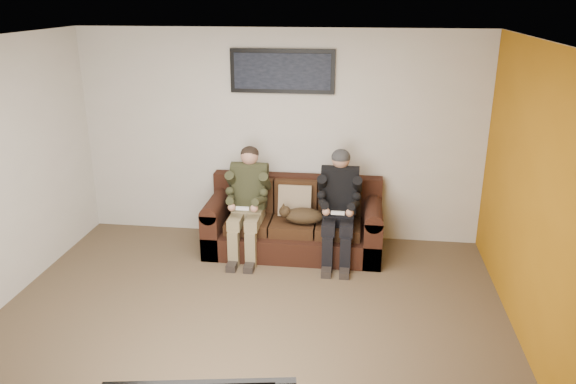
# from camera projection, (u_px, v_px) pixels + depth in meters

# --- Properties ---
(floor) EXTENTS (5.00, 5.00, 0.00)m
(floor) POSITION_uv_depth(u_px,v_px,m) (246.00, 328.00, 5.26)
(floor) COLOR brown
(floor) RESTS_ON ground
(ceiling) EXTENTS (5.00, 5.00, 0.00)m
(ceiling) POSITION_uv_depth(u_px,v_px,m) (238.00, 43.00, 4.39)
(ceiling) COLOR silver
(ceiling) RESTS_ON ground
(wall_back) EXTENTS (5.00, 0.00, 5.00)m
(wall_back) POSITION_uv_depth(u_px,v_px,m) (280.00, 136.00, 6.93)
(wall_back) COLOR beige
(wall_back) RESTS_ON ground
(wall_front) EXTENTS (5.00, 0.00, 5.00)m
(wall_front) POSITION_uv_depth(u_px,v_px,m) (148.00, 357.00, 2.73)
(wall_front) COLOR beige
(wall_front) RESTS_ON ground
(wall_right) EXTENTS (0.00, 4.50, 4.50)m
(wall_right) POSITION_uv_depth(u_px,v_px,m) (546.00, 212.00, 4.53)
(wall_right) COLOR beige
(wall_right) RESTS_ON ground
(accent_wall_right) EXTENTS (0.00, 4.50, 4.50)m
(accent_wall_right) POSITION_uv_depth(u_px,v_px,m) (545.00, 212.00, 4.53)
(accent_wall_right) COLOR #A96A10
(accent_wall_right) RESTS_ON ground
(sofa) EXTENTS (2.09, 0.90, 0.85)m
(sofa) POSITION_uv_depth(u_px,v_px,m) (295.00, 224.00, 6.83)
(sofa) COLOR black
(sofa) RESTS_ON ground
(throw_pillow) EXTENTS (0.40, 0.19, 0.40)m
(throw_pillow) POSITION_uv_depth(u_px,v_px,m) (295.00, 201.00, 6.77)
(throw_pillow) COLOR #927C60
(throw_pillow) RESTS_ON sofa
(throw_blanket) EXTENTS (0.43, 0.21, 0.08)m
(throw_blanket) POSITION_uv_depth(u_px,v_px,m) (247.00, 173.00, 6.98)
(throw_blanket) COLOR tan
(throw_blanket) RESTS_ON sofa
(person_left) EXTENTS (0.51, 0.87, 1.27)m
(person_left) POSITION_uv_depth(u_px,v_px,m) (248.00, 197.00, 6.60)
(person_left) COLOR #897956
(person_left) RESTS_ON sofa
(person_right) EXTENTS (0.51, 0.86, 1.28)m
(person_right) POSITION_uv_depth(u_px,v_px,m) (339.00, 200.00, 6.47)
(person_right) COLOR black
(person_right) RESTS_ON sofa
(cat) EXTENTS (0.66, 0.26, 0.24)m
(cat) POSITION_uv_depth(u_px,v_px,m) (302.00, 215.00, 6.55)
(cat) COLOR #45311B
(cat) RESTS_ON sofa
(framed_poster) EXTENTS (1.25, 0.05, 0.52)m
(framed_poster) POSITION_uv_depth(u_px,v_px,m) (282.00, 71.00, 6.63)
(framed_poster) COLOR black
(framed_poster) RESTS_ON wall_back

